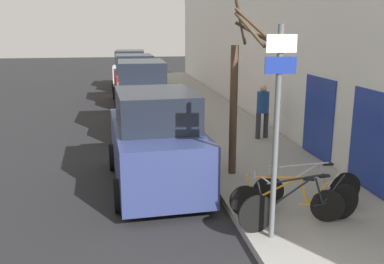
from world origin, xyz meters
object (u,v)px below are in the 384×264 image
(parked_car_2, at_px, (135,81))
(street_tree, at_px, (237,92))
(bicycle_0, at_px, (301,205))
(bicycle_1, at_px, (286,201))
(signpost, at_px, (277,125))
(parked_car_1, at_px, (142,100))
(pedestrian_near, at_px, (263,107))
(parked_car_3, at_px, (131,71))
(bicycle_2, at_px, (307,187))
(parked_car_0, at_px, (156,143))

(parked_car_2, xyz_separation_m, street_tree, (1.90, -11.23, 1.07))
(bicycle_0, height_order, parked_car_2, parked_car_2)
(bicycle_1, bearing_deg, signpost, 159.25)
(signpost, xyz_separation_m, parked_car_1, (-1.63, 8.61, -0.98))
(parked_car_1, distance_m, parked_car_2, 5.87)
(parked_car_2, bearing_deg, bicycle_0, -82.56)
(bicycle_0, bearing_deg, parked_car_2, 1.73)
(parked_car_2, relative_size, pedestrian_near, 2.53)
(bicycle_1, relative_size, parked_car_2, 0.46)
(bicycle_0, relative_size, parked_car_3, 0.53)
(bicycle_1, xyz_separation_m, parked_car_2, (-2.12, 13.86, 0.55))
(signpost, bearing_deg, pedestrian_near, 72.41)
(bicycle_1, bearing_deg, street_tree, 23.23)
(bicycle_2, distance_m, pedestrian_near, 5.34)
(signpost, xyz_separation_m, parked_car_0, (-1.64, 3.19, -1.07))
(parked_car_1, xyz_separation_m, pedestrian_near, (3.65, -2.22, 0.03))
(parked_car_3, relative_size, pedestrian_near, 2.61)
(parked_car_0, bearing_deg, parked_car_1, 87.17)
(bicycle_2, bearing_deg, parked_car_2, 14.06)
(bicycle_1, height_order, street_tree, street_tree)
(parked_car_0, height_order, street_tree, street_tree)
(signpost, height_order, parked_car_1, signpost)
(parked_car_1, bearing_deg, parked_car_3, 90.63)
(signpost, bearing_deg, street_tree, 85.13)
(parked_car_2, distance_m, pedestrian_near, 8.87)
(signpost, relative_size, parked_car_0, 0.80)
(bicycle_2, xyz_separation_m, parked_car_2, (-2.78, 13.32, 0.53))
(parked_car_0, bearing_deg, signpost, -65.39)
(bicycle_1, relative_size, pedestrian_near, 1.15)
(parked_car_3, relative_size, street_tree, 1.10)
(bicycle_1, height_order, parked_car_3, parked_car_3)
(parked_car_2, bearing_deg, bicycle_1, -82.99)
(bicycle_2, xyz_separation_m, parked_car_3, (-2.78, 18.80, 0.51))
(bicycle_0, bearing_deg, pedestrian_near, -20.13)
(bicycle_1, height_order, bicycle_2, bicycle_2)
(parked_car_3, bearing_deg, bicycle_0, -79.78)
(bicycle_0, bearing_deg, bicycle_2, -38.30)
(bicycle_0, distance_m, parked_car_3, 19.78)
(parked_car_3, bearing_deg, pedestrian_near, -71.34)
(bicycle_0, xyz_separation_m, pedestrian_near, (1.37, 6.07, 0.59))
(bicycle_2, bearing_deg, parked_car_1, 22.76)
(bicycle_2, relative_size, parked_car_3, 0.50)
(parked_car_0, bearing_deg, bicycle_2, -38.54)
(parked_car_2, xyz_separation_m, pedestrian_near, (3.65, -8.09, 0.08))
(bicycle_1, xyz_separation_m, parked_car_0, (-2.15, 2.57, 0.51))
(signpost, bearing_deg, parked_car_1, 100.69)
(bicycle_2, bearing_deg, parked_car_0, 56.39)
(pedestrian_near, bearing_deg, parked_car_1, 132.91)
(bicycle_2, bearing_deg, bicycle_1, 131.96)
(parked_car_2, distance_m, parked_car_3, 5.48)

